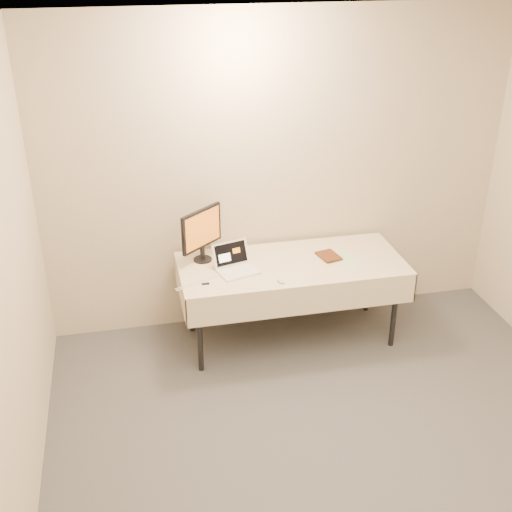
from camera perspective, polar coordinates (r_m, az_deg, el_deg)
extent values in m
cube|color=beige|center=(5.45, 2.09, 7.29)|extent=(4.00, 0.10, 2.70)
cylinder|color=black|center=(5.10, -5.02, -6.92)|extent=(0.04, 0.04, 0.69)
cylinder|color=black|center=(5.50, 12.20, -4.76)|extent=(0.04, 0.04, 0.69)
cylinder|color=black|center=(5.60, -5.85, -3.63)|extent=(0.04, 0.04, 0.69)
cylinder|color=black|center=(5.97, 9.97, -1.89)|extent=(0.04, 0.04, 0.69)
cube|color=gray|center=(5.30, 3.19, -0.86)|extent=(1.80, 0.75, 0.04)
cube|color=beige|center=(5.29, 3.19, -0.63)|extent=(1.86, 0.81, 0.01)
cube|color=beige|center=(5.02, 4.36, -4.00)|extent=(1.86, 0.01, 0.25)
cube|color=beige|center=(5.70, 2.10, 0.03)|extent=(1.86, 0.01, 0.25)
cube|color=beige|center=(5.21, -6.73, -2.89)|extent=(0.01, 0.81, 0.25)
cube|color=beige|center=(5.65, 12.26, -0.86)|extent=(0.01, 0.81, 0.25)
cube|color=white|center=(5.13, -1.57, -1.41)|extent=(0.35, 0.29, 0.02)
cube|color=white|center=(5.19, -2.27, 0.23)|extent=(0.32, 0.16, 0.19)
cube|color=black|center=(5.19, -2.27, 0.23)|extent=(0.28, 0.13, 0.16)
cylinder|color=black|center=(5.34, -4.76, -0.30)|extent=(0.22, 0.22, 0.01)
cube|color=black|center=(5.31, -4.78, 0.29)|extent=(0.04, 0.04, 0.11)
cube|color=black|center=(5.22, -4.87, 2.45)|extent=(0.36, 0.30, 0.33)
cube|color=orange|center=(5.22, -4.87, 2.45)|extent=(0.31, 0.25, 0.29)
imported|color=brown|center=(5.32, 5.81, 0.74)|extent=(0.16, 0.05, 0.21)
cube|color=black|center=(5.42, -1.48, 0.45)|extent=(0.12, 0.05, 0.05)
cube|color=#FF3D0C|center=(5.40, -1.42, 0.33)|extent=(0.09, 0.00, 0.02)
ellipsoid|color=silver|center=(4.99, 2.22, -2.23)|extent=(0.08, 0.10, 0.02)
cube|color=#B8D7AB|center=(5.37, 8.09, -0.39)|extent=(0.13, 0.31, 0.00)
cube|color=black|center=(4.97, -4.51, -2.48)|extent=(0.06, 0.02, 0.01)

